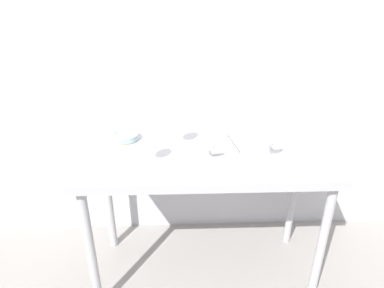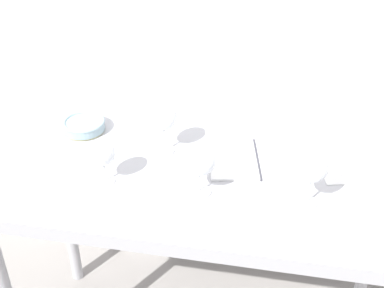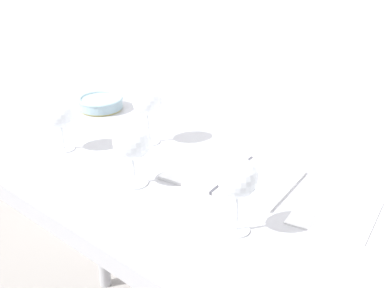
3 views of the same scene
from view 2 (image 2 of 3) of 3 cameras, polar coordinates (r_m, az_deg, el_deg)
back_wall at (r=1.89m, az=3.90°, el=15.60°), size 3.80×0.04×2.60m
steel_counter at (r=1.70m, az=1.15°, el=-6.20°), size 1.40×0.65×0.90m
wine_glass_near_left at (r=1.56m, az=-10.04°, el=-1.07°), size 0.08×0.08×0.15m
wine_glass_far_left at (r=1.67m, az=-3.23°, el=2.84°), size 0.09×0.09×0.18m
wine_glass_near_right at (r=1.48m, az=13.39°, el=-2.66°), size 0.09×0.09×0.18m
wine_glass_near_center at (r=1.49m, az=0.88°, el=-1.90°), size 0.10×0.10×0.17m
open_notebook at (r=1.70m, az=7.35°, el=-1.71°), size 0.35×0.28×0.01m
tasting_sheet_upper at (r=1.75m, az=16.66°, el=-1.99°), size 0.23×0.27×0.00m
tasting_bowl at (r=1.88m, az=-12.01°, el=2.09°), size 0.15×0.15×0.04m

